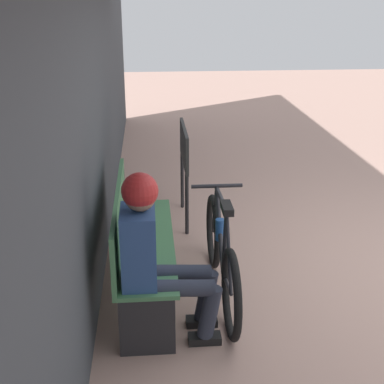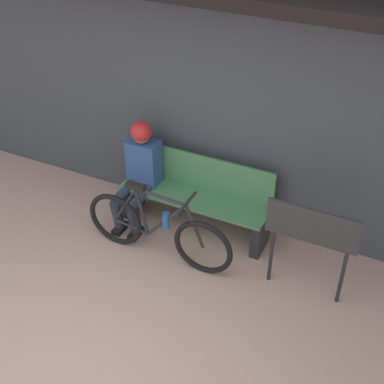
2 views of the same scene
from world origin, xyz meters
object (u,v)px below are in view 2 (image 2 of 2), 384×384
at_px(bicycle, 158,231).
at_px(person_seated, 139,167).
at_px(park_bench_near, 196,197).
at_px(signboard, 311,233).

height_order(bicycle, person_seated, person_seated).
xyz_separation_m(park_bench_near, signboard, (1.34, -0.44, 0.33)).
distance_m(park_bench_near, person_seated, 0.68).
bearing_deg(bicycle, park_bench_near, 78.32).
bearing_deg(park_bench_near, person_seated, -169.04).
xyz_separation_m(person_seated, signboard, (1.95, -0.32, 0.05)).
relative_size(bicycle, person_seated, 1.38).
height_order(park_bench_near, person_seated, person_seated).
relative_size(park_bench_near, signboard, 1.69).
bearing_deg(signboard, bicycle, -173.19).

